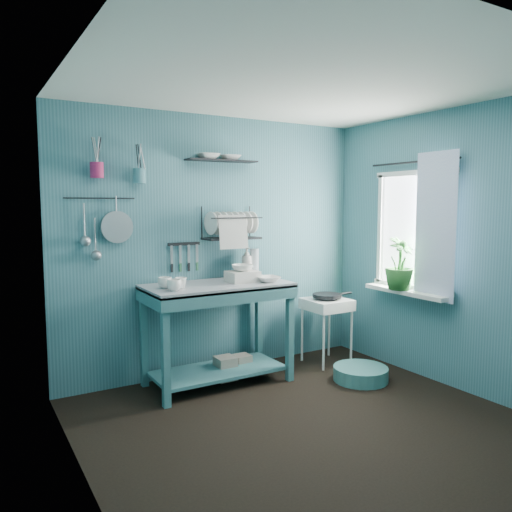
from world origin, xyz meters
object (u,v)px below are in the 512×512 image
work_counter (218,334)px  frying_pan (327,296)px  mug_left (174,285)px  floor_basin (361,374)px  mug_mid (181,283)px  utensil_cup_teal (139,176)px  soap_bottle (247,262)px  mug_right (165,283)px  wash_tub (243,276)px  storage_tin_large (225,368)px  utensil_cup_magenta (97,170)px  water_bottle (254,263)px  hotplate_stand (326,331)px  potted_plant (400,264)px  storage_tin_small (242,365)px  dish_rack (232,223)px  colander (117,227)px

work_counter → frying_pan: work_counter is taller
mug_left → floor_basin: size_ratio=0.24×
work_counter → mug_mid: mug_mid is taller
work_counter → utensil_cup_teal: utensil_cup_teal is taller
work_counter → soap_bottle: (0.42, 0.20, 0.62)m
mug_right → wash_tub: 0.75m
soap_bottle → storage_tin_large: soap_bottle is taller
utensil_cup_magenta → water_bottle: bearing=-2.5°
mug_right → frying_pan: (1.74, -0.03, -0.27)m
water_bottle → hotplate_stand: (0.72, -0.25, -0.74)m
floor_basin → hotplate_stand: bearing=84.2°
water_bottle → potted_plant: (1.12, -0.86, 0.01)m
mug_mid → storage_tin_large: 1.00m
mug_right → storage_tin_small: mug_right is taller
soap_bottle → dish_rack: 0.42m
mug_right → storage_tin_large: bearing=4.8°
mug_left → utensil_cup_teal: utensil_cup_teal is taller
mug_left → potted_plant: (2.12, -0.48, 0.10)m
mug_left → hotplate_stand: 1.84m
utensil_cup_magenta → utensil_cup_teal: size_ratio=1.00×
potted_plant → soap_bottle: bearing=145.5°
frying_pan → utensil_cup_magenta: 2.56m
mug_mid → colander: bearing=139.2°
storage_tin_small → utensil_cup_magenta: bearing=170.9°
mug_left → hotplate_stand: mug_left is taller
mug_mid → water_bottle: size_ratio=0.36×
utensil_cup_magenta → work_counter: bearing=-16.2°
hotplate_stand → storage_tin_small: (-0.94, 0.11, -0.24)m
utensil_cup_teal → storage_tin_small: size_ratio=0.65×
potted_plant → floor_basin: (-0.46, 0.02, -1.02)m
wash_tub → utensil_cup_teal: bearing=160.6°
hotplate_stand → storage_tin_large: size_ratio=3.07×
mug_mid → utensil_cup_teal: size_ratio=0.77×
soap_bottle → colander: bearing=174.7°
dish_rack → utensil_cup_teal: utensil_cup_teal is taller
potted_plant → dish_rack: bearing=147.5°
mug_left → colander: bearing=125.1°
work_counter → hotplate_stand: size_ratio=1.95×
mug_mid → storage_tin_large: size_ratio=0.45×
work_counter → dish_rack: (0.27, 0.23, 1.01)m
dish_rack → storage_tin_large: size_ratio=2.50×
wash_tub → floor_basin: (0.93, -0.60, -0.92)m
storage_tin_small → colander: bearing=168.1°
work_counter → mug_mid: 0.64m
utensil_cup_teal → frying_pan: bearing=-9.7°
wash_tub → hotplate_stand: size_ratio=0.41×
wash_tub → utensil_cup_magenta: utensil_cup_magenta is taller
potted_plant → water_bottle: bearing=142.6°
storage_tin_small → floor_basin: 1.13m
work_counter → floor_basin: work_counter is taller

